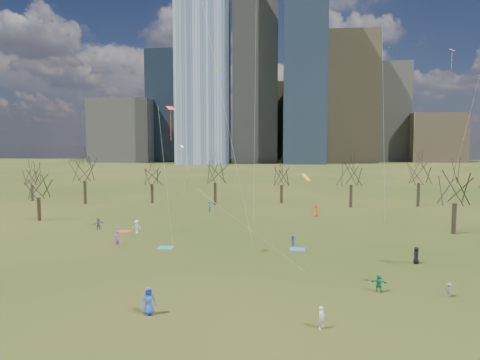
# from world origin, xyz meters

# --- Properties ---
(ground) EXTENTS (500.00, 500.00, 0.00)m
(ground) POSITION_xyz_m (0.00, 0.00, 0.00)
(ground) COLOR black
(ground) RESTS_ON ground
(downtown_skyline) EXTENTS (212.50, 78.00, 118.00)m
(downtown_skyline) POSITION_xyz_m (-2.43, 210.64, 39.01)
(downtown_skyline) COLOR slate
(downtown_skyline) RESTS_ON ground
(bare_tree_row) EXTENTS (113.04, 29.80, 9.50)m
(bare_tree_row) POSITION_xyz_m (-0.09, 37.22, 6.12)
(bare_tree_row) COLOR black
(bare_tree_row) RESTS_ON ground
(blanket_teal) EXTENTS (1.60, 1.50, 0.03)m
(blanket_teal) POSITION_xyz_m (-7.68, 7.91, 0.01)
(blanket_teal) COLOR #17758B
(blanket_teal) RESTS_ON ground
(blanket_navy) EXTENTS (1.60, 1.50, 0.03)m
(blanket_navy) POSITION_xyz_m (6.40, 8.45, 0.01)
(blanket_navy) COLOR #255AAE
(blanket_navy) RESTS_ON ground
(blanket_crimson) EXTENTS (1.60, 1.50, 0.03)m
(blanket_crimson) POSITION_xyz_m (-15.10, 15.68, 0.01)
(blanket_crimson) COLOR red
(blanket_crimson) RESTS_ON ground
(person_0) EXTENTS (1.06, 0.91, 1.85)m
(person_0) POSITION_xyz_m (-4.08, -9.72, 0.92)
(person_0) COLOR #2746AA
(person_0) RESTS_ON ground
(person_1) EXTENTS (0.60, 0.60, 1.40)m
(person_1) POSITION_xyz_m (6.97, -10.90, 0.70)
(person_1) COLOR silver
(person_1) RESTS_ON ground
(person_3) EXTENTS (0.66, 0.78, 1.05)m
(person_3) POSITION_xyz_m (16.79, -4.63, 0.52)
(person_3) COLOR slate
(person_3) RESTS_ON ground
(person_5) EXTENTS (1.37, 0.74, 1.41)m
(person_5) POSITION_xyz_m (11.93, -4.03, 0.71)
(person_5) COLOR #186F44
(person_5) RESTS_ON ground
(person_6) EXTENTS (0.80, 0.91, 1.58)m
(person_6) POSITION_xyz_m (17.18, 4.07, 0.79)
(person_6) COLOR black
(person_6) RESTS_ON ground
(person_7) EXTENTS (0.58, 0.76, 1.85)m
(person_7) POSITION_xyz_m (-12.94, 7.73, 0.92)
(person_7) COLOR #844B96
(person_7) RESTS_ON ground
(person_8) EXTENTS (0.60, 0.67, 1.15)m
(person_8) POSITION_xyz_m (5.95, 9.87, 0.58)
(person_8) COLOR #2A42B9
(person_8) RESTS_ON ground
(person_9) EXTENTS (1.10, 0.67, 1.66)m
(person_9) POSITION_xyz_m (-13.14, 14.78, 0.83)
(person_9) COLOR silver
(person_9) RESTS_ON ground
(person_11) EXTENTS (1.30, 1.40, 1.56)m
(person_11) POSITION_xyz_m (-18.78, 16.51, 0.78)
(person_11) COLOR #5B5B5F
(person_11) RESTS_ON ground
(person_12) EXTENTS (0.72, 0.95, 1.76)m
(person_12) POSITION_xyz_m (10.13, 29.12, 0.88)
(person_12) COLOR #D04117
(person_12) RESTS_ON ground
(person_13) EXTENTS (0.54, 0.72, 1.80)m
(person_13) POSITION_xyz_m (-6.59, 31.12, 0.90)
(person_13) COLOR #1A7661
(person_13) RESTS_ON ground
(kites_airborne) EXTENTS (65.26, 51.01, 33.41)m
(kites_airborne) POSITION_xyz_m (2.32, 9.07, 13.24)
(kites_airborne) COLOR #F54414
(kites_airborne) RESTS_ON ground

